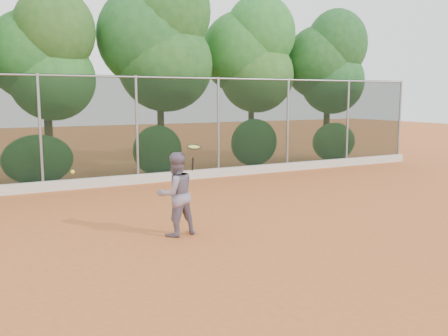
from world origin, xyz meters
name	(u,v)px	position (x,y,z in m)	size (l,w,h in m)	color
ground	(247,233)	(0.00, 0.00, 0.00)	(80.00, 80.00, 0.00)	#BD612C
concrete_curb	(140,179)	(0.00, 6.82, 0.15)	(24.00, 0.20, 0.30)	silver
tennis_player	(176,194)	(-1.36, 0.56, 0.86)	(0.84, 0.65, 1.72)	slate
chainlink_fence	(137,126)	(0.00, 7.00, 1.86)	(24.09, 0.09, 3.50)	black
foliage_backdrop	(102,51)	(-0.55, 8.98, 4.40)	(23.70, 3.63, 7.55)	#462D1B
tennis_racket	(194,149)	(-1.03, 0.38, 1.79)	(0.32, 0.32, 0.53)	black
tennis_ball_in_flight	(73,172)	(-3.38, 0.56, 1.47)	(0.07, 0.07, 0.07)	yellow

